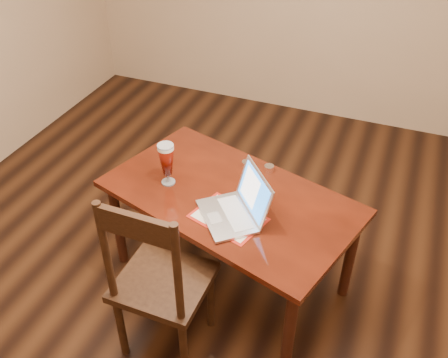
% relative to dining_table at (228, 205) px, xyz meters
% --- Properties ---
extents(ground, '(5.00, 5.00, 0.00)m').
position_rel_dining_table_xyz_m(ground, '(-0.08, -0.12, -0.61)').
color(ground, black).
rests_on(ground, ground).
extents(room_shell, '(4.51, 5.01, 2.71)m').
position_rel_dining_table_xyz_m(room_shell, '(-0.08, -0.12, 1.15)').
color(room_shell, tan).
rests_on(room_shell, ground).
extents(dining_table, '(1.64, 1.21, 0.95)m').
position_rel_dining_table_xyz_m(dining_table, '(0.00, 0.00, 0.00)').
color(dining_table, '#4F170A').
rests_on(dining_table, ground).
extents(dining_chair, '(0.47, 0.45, 1.11)m').
position_rel_dining_table_xyz_m(dining_chair, '(-0.14, -0.61, -0.09)').
color(dining_chair, '#331B0E').
rests_on(dining_chair, ground).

